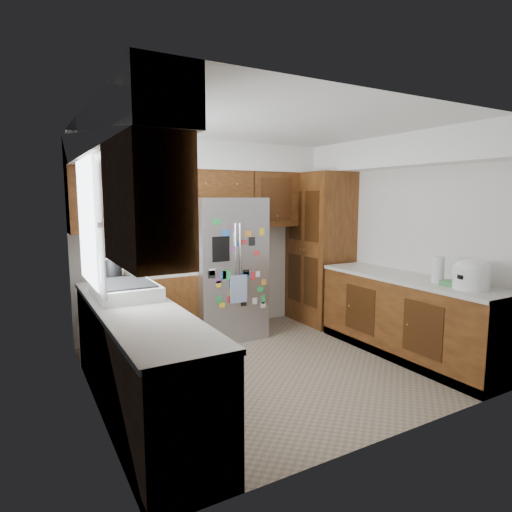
{
  "coord_description": "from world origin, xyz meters",
  "views": [
    {
      "loc": [
        -2.33,
        -3.73,
        1.8
      ],
      "look_at": [
        -0.01,
        0.35,
        1.16
      ],
      "focal_mm": 30.0,
      "sensor_mm": 36.0,
      "label": 1
    }
  ],
  "objects_px": {
    "pantry": "(320,248)",
    "paper_towel": "(438,269)",
    "rice_cooker": "(471,273)",
    "fridge": "(224,268)"
  },
  "relations": [
    {
      "from": "pantry",
      "to": "paper_towel",
      "type": "bearing_deg",
      "value": -89.92
    },
    {
      "from": "pantry",
      "to": "rice_cooker",
      "type": "relative_size",
      "value": 6.27
    },
    {
      "from": "fridge",
      "to": "paper_towel",
      "type": "xyz_separation_m",
      "value": [
        1.5,
        -2.04,
        0.16
      ]
    },
    {
      "from": "pantry",
      "to": "paper_towel",
      "type": "distance_m",
      "value": 1.99
    },
    {
      "from": "rice_cooker",
      "to": "paper_towel",
      "type": "distance_m",
      "value": 0.38
    },
    {
      "from": "pantry",
      "to": "paper_towel",
      "type": "relative_size",
      "value": 7.77
    },
    {
      "from": "pantry",
      "to": "rice_cooker",
      "type": "bearing_deg",
      "value": -90.01
    },
    {
      "from": "rice_cooker",
      "to": "paper_towel",
      "type": "height_order",
      "value": "rice_cooker"
    },
    {
      "from": "fridge",
      "to": "rice_cooker",
      "type": "distance_m",
      "value": 2.85
    },
    {
      "from": "rice_cooker",
      "to": "paper_towel",
      "type": "xyz_separation_m",
      "value": [
        0.0,
        0.38,
        -0.01
      ]
    }
  ]
}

